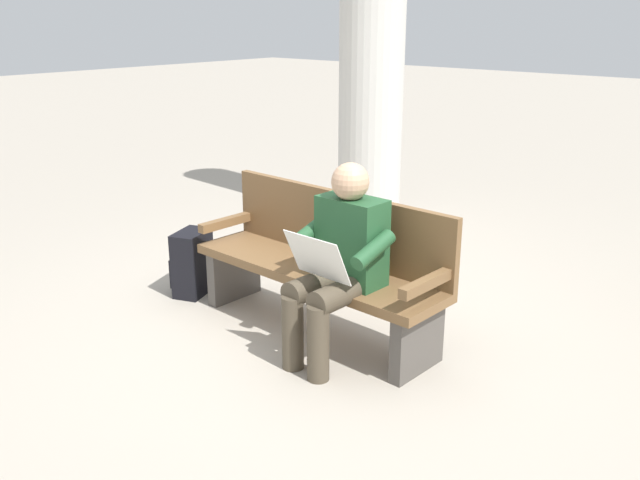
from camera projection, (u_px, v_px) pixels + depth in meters
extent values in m
plane|color=#A89E8E|center=(315.00, 330.00, 4.51)|extent=(40.00, 40.00, 0.00)
cube|color=brown|center=(315.00, 271.00, 4.37)|extent=(1.81, 0.54, 0.06)
cube|color=brown|center=(338.00, 225.00, 4.44)|extent=(1.80, 0.11, 0.45)
cube|color=brown|center=(428.00, 283.00, 3.78)|extent=(0.08, 0.48, 0.06)
cube|color=brown|center=(228.00, 222.00, 4.87)|extent=(0.08, 0.48, 0.06)
cube|color=#4C4742|center=(417.00, 341.00, 3.93)|extent=(0.09, 0.43, 0.39)
cube|color=#4C4742|center=(234.00, 273.00, 4.96)|extent=(0.09, 0.43, 0.39)
cube|color=#23512D|center=(352.00, 241.00, 4.03)|extent=(0.41, 0.23, 0.52)
sphere|color=tan|center=(350.00, 182.00, 3.90)|extent=(0.22, 0.22, 0.22)
cylinder|color=#4C4233|center=(341.00, 294.00, 3.90)|extent=(0.16, 0.42, 0.15)
cylinder|color=#4C4233|center=(315.00, 285.00, 4.02)|extent=(0.16, 0.42, 0.15)
cylinder|color=#4C4233|center=(318.00, 343.00, 3.84)|extent=(0.13, 0.13, 0.45)
cylinder|color=#4C4233|center=(293.00, 333.00, 3.97)|extent=(0.13, 0.13, 0.45)
cylinder|color=#23512D|center=(373.00, 250.00, 3.80)|extent=(0.10, 0.32, 0.18)
cylinder|color=#23512D|center=(310.00, 232.00, 4.11)|extent=(0.10, 0.32, 0.18)
cube|color=silver|center=(317.00, 258.00, 3.83)|extent=(0.40, 0.15, 0.27)
cube|color=black|center=(193.00, 263.00, 5.03)|extent=(0.29, 0.35, 0.48)
cube|color=black|center=(179.00, 270.00, 5.09)|extent=(0.11, 0.21, 0.22)
cylinder|color=beige|center=(373.00, 17.00, 6.42)|extent=(0.63, 0.63, 3.88)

